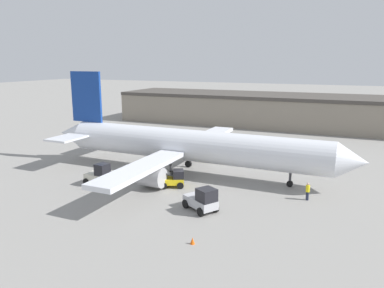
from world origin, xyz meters
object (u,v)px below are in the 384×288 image
at_px(airplane, 185,145).
at_px(pushback_tug, 99,175).
at_px(baggage_tug, 202,200).
at_px(ground_crew_worker, 308,191).
at_px(belt_loader_truck, 174,179).
at_px(safety_cone_near, 193,241).

xyz_separation_m(airplane, pushback_tug, (-6.94, -8.32, -2.44)).
bearing_deg(baggage_tug, ground_crew_worker, 70.15).
height_order(airplane, ground_crew_worker, airplane).
bearing_deg(baggage_tug, belt_loader_truck, 168.49).
distance_m(airplane, pushback_tug, 11.10).
height_order(ground_crew_worker, pushback_tug, pushback_tug).
xyz_separation_m(pushback_tug, safety_cone_near, (15.40, -8.75, -0.89)).
bearing_deg(baggage_tug, pushback_tug, -158.21).
relative_size(ground_crew_worker, belt_loader_truck, 0.58).
distance_m(ground_crew_worker, safety_cone_near, 15.08).
distance_m(ground_crew_worker, belt_loader_truck, 14.47).
bearing_deg(safety_cone_near, airplane, 116.38).
bearing_deg(ground_crew_worker, baggage_tug, 50.96).
distance_m(pushback_tug, safety_cone_near, 17.74).
bearing_deg(belt_loader_truck, ground_crew_worker, -20.30).
distance_m(belt_loader_truck, pushback_tug, 8.55).
height_order(airplane, pushback_tug, airplane).
distance_m(baggage_tug, belt_loader_truck, 7.69).
relative_size(belt_loader_truck, pushback_tug, 1.05).
xyz_separation_m(ground_crew_worker, baggage_tug, (-8.76, -6.96, 0.13)).
relative_size(belt_loader_truck, safety_cone_near, 5.73).
xyz_separation_m(airplane, belt_loader_truck, (1.11, -5.43, -2.67)).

